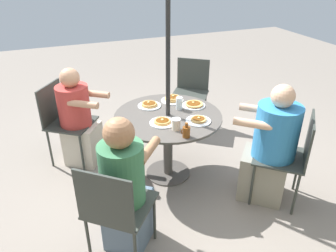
{
  "coord_description": "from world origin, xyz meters",
  "views": [
    {
      "loc": [
        1.05,
        2.71,
        2.14
      ],
      "look_at": [
        0.0,
        0.0,
        0.58
      ],
      "focal_mm": 35.0,
      "sensor_mm": 36.0,
      "label": 1
    }
  ],
  "objects_px": {
    "pancake_plate_b": "(149,105)",
    "pancake_plate_a": "(198,120)",
    "diner_west": "(270,150)",
    "patio_table": "(168,128)",
    "coffee_cup": "(176,124)",
    "patio_chair_north": "(191,89)",
    "drinking_glass_a": "(179,103)",
    "diner_east": "(78,121)",
    "patio_chair_south": "(115,207)",
    "pancake_plate_d": "(162,122)",
    "syrup_bottle": "(186,132)",
    "patio_chair_east": "(64,118)",
    "pancake_plate_c": "(194,105)",
    "diner_south": "(125,190)",
    "pancake_plate_e": "(172,99)",
    "patio_chair_west": "(290,153)"
  },
  "relations": [
    {
      "from": "patio_chair_south",
      "to": "patio_chair_north",
      "type": "bearing_deg",
      "value": 91.99
    },
    {
      "from": "patio_chair_east",
      "to": "patio_chair_south",
      "type": "distance_m",
      "value": 1.61
    },
    {
      "from": "syrup_bottle",
      "to": "drinking_glass_a",
      "type": "distance_m",
      "value": 0.57
    },
    {
      "from": "patio_table",
      "to": "syrup_bottle",
      "type": "height_order",
      "value": "syrup_bottle"
    },
    {
      "from": "pancake_plate_b",
      "to": "pancake_plate_e",
      "type": "xyz_separation_m",
      "value": [
        -0.27,
        -0.04,
        0.01
      ]
    },
    {
      "from": "pancake_plate_b",
      "to": "coffee_cup",
      "type": "xyz_separation_m",
      "value": [
        -0.07,
        0.57,
        0.04
      ]
    },
    {
      "from": "patio_chair_south",
      "to": "syrup_bottle",
      "type": "relative_size",
      "value": 6.55
    },
    {
      "from": "patio_chair_west",
      "to": "syrup_bottle",
      "type": "height_order",
      "value": "patio_chair_west"
    },
    {
      "from": "diner_south",
      "to": "pancake_plate_a",
      "type": "height_order",
      "value": "diner_south"
    },
    {
      "from": "patio_chair_west",
      "to": "pancake_plate_d",
      "type": "bearing_deg",
      "value": 98.98
    },
    {
      "from": "patio_chair_north",
      "to": "diner_west",
      "type": "xyz_separation_m",
      "value": [
        -0.05,
        1.63,
        -0.0
      ]
    },
    {
      "from": "diner_south",
      "to": "pancake_plate_d",
      "type": "height_order",
      "value": "diner_south"
    },
    {
      "from": "pancake_plate_a",
      "to": "diner_south",
      "type": "bearing_deg",
      "value": 31.75
    },
    {
      "from": "patio_chair_west",
      "to": "patio_chair_north",
      "type": "bearing_deg",
      "value": 47.89
    },
    {
      "from": "diner_west",
      "to": "pancake_plate_a",
      "type": "bearing_deg",
      "value": 92.41
    },
    {
      "from": "patio_table",
      "to": "patio_chair_east",
      "type": "height_order",
      "value": "patio_chair_east"
    },
    {
      "from": "pancake_plate_a",
      "to": "patio_chair_east",
      "type": "bearing_deg",
      "value": -38.1
    },
    {
      "from": "diner_east",
      "to": "diner_west",
      "type": "height_order",
      "value": "diner_west"
    },
    {
      "from": "patio_table",
      "to": "diner_west",
      "type": "height_order",
      "value": "diner_west"
    },
    {
      "from": "patio_chair_south",
      "to": "pancake_plate_d",
      "type": "bearing_deg",
      "value": 89.66
    },
    {
      "from": "patio_chair_west",
      "to": "drinking_glass_a",
      "type": "bearing_deg",
      "value": 81.59
    },
    {
      "from": "syrup_bottle",
      "to": "pancake_plate_a",
      "type": "bearing_deg",
      "value": -135.31
    },
    {
      "from": "pancake_plate_b",
      "to": "coffee_cup",
      "type": "distance_m",
      "value": 0.57
    },
    {
      "from": "drinking_glass_a",
      "to": "pancake_plate_e",
      "type": "bearing_deg",
      "value": -93.12
    },
    {
      "from": "syrup_bottle",
      "to": "diner_south",
      "type": "bearing_deg",
      "value": 25.94
    },
    {
      "from": "patio_chair_south",
      "to": "pancake_plate_c",
      "type": "relative_size",
      "value": 3.73
    },
    {
      "from": "diner_east",
      "to": "coffee_cup",
      "type": "distance_m",
      "value": 1.21
    },
    {
      "from": "patio_chair_north",
      "to": "diner_west",
      "type": "distance_m",
      "value": 1.63
    },
    {
      "from": "patio_table",
      "to": "patio_chair_east",
      "type": "distance_m",
      "value": 1.18
    },
    {
      "from": "patio_chair_east",
      "to": "syrup_bottle",
      "type": "xyz_separation_m",
      "value": [
        -0.95,
        1.15,
        0.23
      ]
    },
    {
      "from": "pancake_plate_b",
      "to": "pancake_plate_a",
      "type": "bearing_deg",
      "value": 123.18
    },
    {
      "from": "diner_east",
      "to": "pancake_plate_d",
      "type": "relative_size",
      "value": 4.57
    },
    {
      "from": "patio_table",
      "to": "diner_east",
      "type": "xyz_separation_m",
      "value": [
        0.82,
        -0.59,
        -0.06
      ]
    },
    {
      "from": "diner_west",
      "to": "pancake_plate_a",
      "type": "height_order",
      "value": "diner_west"
    },
    {
      "from": "patio_table",
      "to": "pancake_plate_a",
      "type": "distance_m",
      "value": 0.36
    },
    {
      "from": "coffee_cup",
      "to": "drinking_glass_a",
      "type": "relative_size",
      "value": 0.84
    },
    {
      "from": "patio_chair_east",
      "to": "diner_east",
      "type": "distance_m",
      "value": 0.18
    },
    {
      "from": "patio_chair_north",
      "to": "patio_chair_west",
      "type": "relative_size",
      "value": 1.0
    },
    {
      "from": "pancake_plate_c",
      "to": "coffee_cup",
      "type": "height_order",
      "value": "coffee_cup"
    },
    {
      "from": "patio_chair_south",
      "to": "patio_chair_west",
      "type": "bearing_deg",
      "value": 44.1
    },
    {
      "from": "pancake_plate_b",
      "to": "coffee_cup",
      "type": "height_order",
      "value": "coffee_cup"
    },
    {
      "from": "patio_chair_north",
      "to": "patio_chair_west",
      "type": "xyz_separation_m",
      "value": [
        -0.18,
        1.74,
        0.0
      ]
    },
    {
      "from": "patio_chair_north",
      "to": "drinking_glass_a",
      "type": "height_order",
      "value": "patio_chair_north"
    },
    {
      "from": "diner_east",
      "to": "diner_west",
      "type": "bearing_deg",
      "value": 86.92
    },
    {
      "from": "diner_south",
      "to": "patio_chair_west",
      "type": "bearing_deg",
      "value": 39.4
    },
    {
      "from": "diner_south",
      "to": "syrup_bottle",
      "type": "distance_m",
      "value": 0.74
    },
    {
      "from": "patio_table",
      "to": "pancake_plate_e",
      "type": "height_order",
      "value": "pancake_plate_e"
    },
    {
      "from": "pancake_plate_c",
      "to": "diner_south",
      "type": "bearing_deg",
      "value": 41.72
    },
    {
      "from": "patio_table",
      "to": "coffee_cup",
      "type": "relative_size",
      "value": 9.87
    },
    {
      "from": "pancake_plate_b",
      "to": "pancake_plate_c",
      "type": "bearing_deg",
      "value": 159.52
    }
  ]
}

